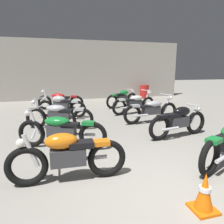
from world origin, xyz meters
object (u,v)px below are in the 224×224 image
Objects in this scene: motorcycle_right_row_2 at (152,110)px; motorcycle_right_row_1 at (179,121)px; motorcycle_left_row_0 at (68,155)px; motorcycle_left_row_3 at (61,106)px; motorcycle_left_row_1 at (61,130)px; motorcycle_left_row_4 at (60,100)px; motorcycle_right_row_3 at (135,103)px; oil_drum at (144,92)px; motorcycle_right_row_4 at (122,98)px; traffic_cone at (205,193)px; motorcycle_left_row_2 at (59,115)px.

motorcycle_right_row_1 is at bearing -89.97° from motorcycle_right_row_2.
motorcycle_left_row_0 and motorcycle_left_row_3 have the same top height.
motorcycle_left_row_1 is 0.99× the size of motorcycle_left_row_4.
motorcycle_right_row_3 is 4.96m from oil_drum.
motorcycle_left_row_1 is 1.11× the size of motorcycle_right_row_4.
traffic_cone is at bearing -116.88° from motorcycle_right_row_1.
motorcycle_left_row_4 is 7.90m from traffic_cone.
traffic_cone is (1.64, -7.72, -0.19)m from motorcycle_left_row_4.
motorcycle_left_row_0 is 4.90m from motorcycle_left_row_3.
motorcycle_right_row_1 is (3.10, 1.57, 0.00)m from motorcycle_left_row_0.
motorcycle_left_row_0 is 6.50m from motorcycle_left_row_4.
motorcycle_left_row_4 and motorcycle_right_row_3 have the same top height.
motorcycle_left_row_4 reaches higher than motorcycle_right_row_4.
motorcycle_left_row_1 reaches higher than oil_drum.
motorcycle_right_row_3 is (3.13, 3.26, 0.00)m from motorcycle_left_row_1.
motorcycle_left_row_2 is at bearing -135.06° from motorcycle_right_row_4.
motorcycle_left_row_4 is (0.10, 4.93, 0.00)m from motorcycle_left_row_1.
traffic_cone is (-1.36, -7.62, -0.20)m from motorcycle_right_row_4.
motorcycle_right_row_1 is 4.82m from motorcycle_right_row_4.
motorcycle_left_row_4 and motorcycle_right_row_2 have the same top height.
motorcycle_right_row_3 is (-0.03, 3.26, -0.01)m from motorcycle_right_row_1.
motorcycle_left_row_2 is at bearing -153.83° from motorcycle_right_row_3.
motorcycle_left_row_3 is (0.11, 3.33, 0.01)m from motorcycle_left_row_1.
motorcycle_right_row_1 is 3.63× the size of traffic_cone.
motorcycle_left_row_4 is 2.45× the size of oil_drum.
motorcycle_right_row_2 is 1.02× the size of motorcycle_right_row_3.
motorcycle_left_row_3 is 0.95× the size of motorcycle_right_row_1.
motorcycle_right_row_3 reaches higher than traffic_cone.
motorcycle_left_row_4 is 5.80m from motorcycle_right_row_1.
motorcycle_left_row_2 is 3.61m from motorcycle_right_row_1.
motorcycle_left_row_1 is 3.16m from motorcycle_right_row_1.
oil_drum is 1.57× the size of traffic_cone.
motorcycle_right_row_4 is (-0.06, 4.82, 0.00)m from motorcycle_right_row_1.
motorcycle_left_row_0 is 7.08m from motorcycle_right_row_4.
motorcycle_left_row_3 is at bearing 132.50° from motorcycle_right_row_1.
motorcycle_left_row_3 is 1.60m from motorcycle_left_row_4.
motorcycle_left_row_0 is at bearing -90.52° from motorcycle_left_row_3.
motorcycle_left_row_3 is at bearing -141.70° from oil_drum.
motorcycle_left_row_2 is 4.84m from traffic_cone.
motorcycle_right_row_2 is at bearing -46.66° from motorcycle_left_row_4.
motorcycle_right_row_4 is (-0.06, 3.13, 0.01)m from motorcycle_right_row_2.
motorcycle_right_row_1 reaches higher than traffic_cone.
motorcycle_left_row_1 is at bearing -180.00° from motorcycle_right_row_1.
motorcycle_left_row_0 is 3.65× the size of traffic_cone.
motorcycle_left_row_0 is at bearing -87.78° from motorcycle_left_row_1.
motorcycle_left_row_4 is at bearing -153.70° from oil_drum.
motorcycle_right_row_2 is (3.10, 3.26, -0.01)m from motorcycle_left_row_0.
motorcycle_left_row_4 is 6.04m from oil_drum.
motorcycle_right_row_3 is 1.57m from motorcycle_right_row_4.
motorcycle_left_row_3 is 3.02m from motorcycle_right_row_3.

